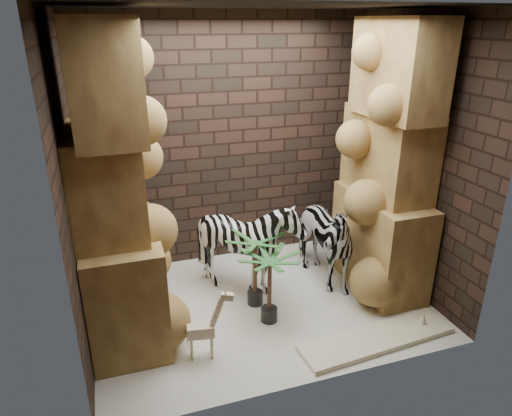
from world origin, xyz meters
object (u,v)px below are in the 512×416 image
object	(u,v)px
zebra_right	(319,231)
surfboard	(377,339)
palm_front	(255,270)
giraffe_toy	(201,324)
palm_back	(269,288)
zebra_left	(249,250)

from	to	relation	value
zebra_right	surfboard	xyz separation A→B (m)	(0.08, -1.22, -0.62)
palm_front	giraffe_toy	bearing A→B (deg)	-137.86
zebra_right	palm_front	size ratio (longest dim) A/B	1.55
surfboard	palm_front	bearing A→B (deg)	128.80
palm_front	surfboard	bearing A→B (deg)	-46.71
zebra_right	palm_back	distance (m)	1.02
zebra_right	palm_front	xyz separation A→B (m)	(-0.84, -0.24, -0.23)
zebra_right	palm_front	bearing A→B (deg)	-170.34
palm_back	giraffe_toy	bearing A→B (deg)	-157.16
giraffe_toy	surfboard	size ratio (longest dim) A/B	0.46
giraffe_toy	surfboard	world-z (taller)	giraffe_toy
palm_back	surfboard	distance (m)	1.15
giraffe_toy	surfboard	bearing A→B (deg)	-0.78
palm_back	surfboard	bearing A→B (deg)	-36.03
zebra_right	palm_back	bearing A→B (deg)	-150.47
zebra_right	zebra_left	xyz separation A→B (m)	(-0.83, 0.02, -0.12)
palm_front	palm_back	size ratio (longest dim) A/B	1.07
palm_front	zebra_right	bearing A→B (deg)	15.80
palm_front	zebra_left	bearing A→B (deg)	87.49
zebra_left	giraffe_toy	world-z (taller)	zebra_left
zebra_right	zebra_left	distance (m)	0.84
surfboard	giraffe_toy	bearing A→B (deg)	164.77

